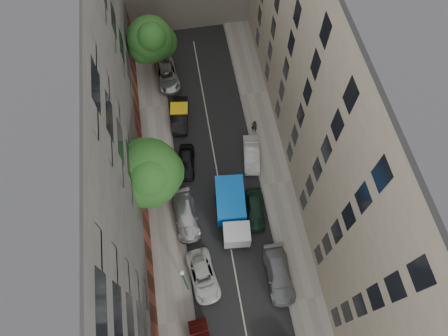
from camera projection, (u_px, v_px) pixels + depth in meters
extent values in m
plane|color=#4C4C49|center=(221.00, 192.00, 38.33)|extent=(120.00, 120.00, 0.00)
cube|color=black|center=(221.00, 192.00, 38.32)|extent=(8.00, 44.00, 0.02)
cube|color=gray|center=(164.00, 200.00, 37.84)|extent=(3.00, 44.00, 0.15)
cube|color=gray|center=(276.00, 183.00, 38.68)|extent=(3.00, 44.00, 0.15)
cube|color=#464341|center=(69.00, 158.00, 28.61)|extent=(8.00, 44.00, 20.00)
cube|color=#B3A78B|center=(362.00, 116.00, 30.30)|extent=(8.00, 44.00, 20.00)
cube|color=black|center=(232.00, 216.00, 36.53)|extent=(3.00, 6.38, 0.34)
cube|color=#BABCC0|center=(237.00, 235.00, 34.63)|extent=(2.46, 2.05, 1.94)
cube|color=#0D79FF|center=(230.00, 200.00, 35.93)|extent=(2.91, 4.34, 2.06)
cylinder|color=black|center=(224.00, 241.00, 35.59)|extent=(0.32, 0.96, 0.96)
cylinder|color=black|center=(248.00, 237.00, 35.76)|extent=(0.32, 0.96, 0.96)
cylinder|color=black|center=(217.00, 200.00, 37.41)|extent=(0.32, 0.96, 0.96)
cylinder|color=black|center=(240.00, 197.00, 37.58)|extent=(0.32, 0.96, 0.96)
imported|color=silver|center=(203.00, 276.00, 33.98)|extent=(2.83, 5.02, 1.32)
imported|color=#B3B2B7|center=(186.00, 216.00, 36.40)|extent=(2.41, 5.18, 1.46)
imported|color=black|center=(186.00, 162.00, 39.06)|extent=(2.11, 4.13, 1.35)
imported|color=black|center=(180.00, 115.00, 41.54)|extent=(2.20, 4.72, 1.50)
imported|color=#B8B9BD|center=(167.00, 75.00, 44.07)|extent=(2.78, 5.24, 1.40)
imported|color=gray|center=(279.00, 275.00, 33.94)|extent=(2.16, 5.19, 1.50)
imported|color=black|center=(255.00, 209.00, 36.72)|extent=(2.20, 4.39, 1.44)
imported|color=silver|center=(251.00, 155.00, 39.41)|extent=(2.07, 4.44, 1.41)
cylinder|color=#382619|center=(154.00, 193.00, 36.65)|extent=(0.36, 0.36, 2.65)
cylinder|color=#382619|center=(150.00, 182.00, 34.63)|extent=(0.24, 0.24, 1.90)
sphere|color=#22501A|center=(147.00, 173.00, 32.98)|extent=(5.93, 5.93, 5.93)
sphere|color=#22501A|center=(159.00, 172.00, 34.04)|extent=(4.44, 4.44, 4.44)
sphere|color=#22501A|center=(140.00, 182.00, 33.17)|extent=(4.15, 4.15, 4.15)
sphere|color=#22501A|center=(148.00, 176.00, 31.76)|extent=(3.85, 3.85, 3.85)
cylinder|color=#382619|center=(157.00, 68.00, 43.52)|extent=(0.36, 0.36, 2.68)
cylinder|color=#382619|center=(153.00, 53.00, 41.48)|extent=(0.24, 0.24, 1.91)
sphere|color=#22501A|center=(150.00, 39.00, 39.82)|extent=(4.67, 4.67, 4.67)
sphere|color=#22501A|center=(160.00, 42.00, 40.88)|extent=(3.50, 3.50, 3.50)
sphere|color=#22501A|center=(145.00, 48.00, 40.01)|extent=(3.27, 3.27, 3.27)
sphere|color=#22501A|center=(151.00, 37.00, 38.59)|extent=(3.04, 3.04, 3.04)
cylinder|color=#1C6228|center=(185.00, 282.00, 31.35)|extent=(0.14, 0.14, 5.95)
sphere|color=silver|center=(182.00, 273.00, 28.62)|extent=(0.36, 0.36, 0.36)
imported|color=black|center=(254.00, 126.00, 40.58)|extent=(0.75, 0.64, 1.75)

